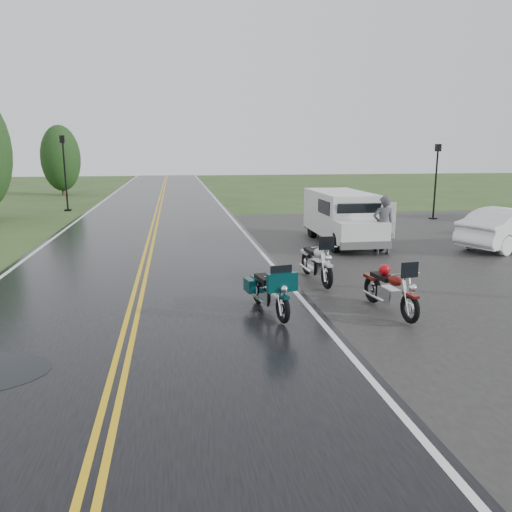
{
  "coord_description": "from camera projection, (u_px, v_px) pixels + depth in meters",
  "views": [
    {
      "loc": [
        0.95,
        -9.3,
        3.45
      ],
      "look_at": [
        2.8,
        2.0,
        1.0
      ],
      "focal_mm": 35.0,
      "sensor_mm": 36.0,
      "label": 1
    }
  ],
  "objects": [
    {
      "name": "ground",
      "position": [
        129.0,
        333.0,
        9.55
      ],
      "size": [
        120.0,
        120.0,
        0.0
      ],
      "primitive_type": "plane",
      "color": "#2D471E",
      "rests_on": "ground"
    },
    {
      "name": "road",
      "position": [
        151.0,
        240.0,
        19.2
      ],
      "size": [
        8.0,
        100.0,
        0.04
      ],
      "primitive_type": "cube",
      "color": "black",
      "rests_on": "ground"
    },
    {
      "name": "parking_pad",
      "position": [
        491.0,
        258.0,
        16.11
      ],
      "size": [
        14.0,
        24.0,
        0.03
      ],
      "primitive_type": "cube",
      "color": "black",
      "rests_on": "ground"
    },
    {
      "name": "motorcycle_red",
      "position": [
        411.0,
        297.0,
        9.83
      ],
      "size": [
        0.98,
        2.12,
        1.21
      ],
      "primitive_type": null,
      "rotation": [
        0.0,
        0.0,
        0.12
      ],
      "color": "#560F09",
      "rests_on": "ground"
    },
    {
      "name": "motorcycle_teal",
      "position": [
        283.0,
        298.0,
        9.84
      ],
      "size": [
        1.07,
        2.08,
        1.17
      ],
      "primitive_type": null,
      "rotation": [
        0.0,
        0.0,
        0.18
      ],
      "color": "#043134",
      "rests_on": "ground"
    },
    {
      "name": "motorcycle_silver",
      "position": [
        327.0,
        266.0,
        12.27
      ],
      "size": [
        0.9,
        2.21,
        1.29
      ],
      "primitive_type": null,
      "rotation": [
        0.0,
        0.0,
        0.05
      ],
      "color": "#B1B5BA",
      "rests_on": "ground"
    },
    {
      "name": "van_white",
      "position": [
        336.0,
        225.0,
        16.72
      ],
      "size": [
        1.91,
        5.01,
        1.96
      ],
      "primitive_type": null,
      "rotation": [
        0.0,
        0.0,
        -0.01
      ],
      "color": "silver",
      "rests_on": "ground"
    },
    {
      "name": "person_at_van",
      "position": [
        383.0,
        226.0,
        16.43
      ],
      "size": [
        0.74,
        0.5,
        1.96
      ],
      "primitive_type": "imported",
      "rotation": [
        0.0,
        0.0,
        3.1
      ],
      "color": "#444448",
      "rests_on": "ground"
    },
    {
      "name": "sedan_white",
      "position": [
        512.0,
        229.0,
        17.48
      ],
      "size": [
        4.6,
        3.03,
        1.43
      ],
      "primitive_type": "imported",
      "rotation": [
        0.0,
        0.0,
        1.95
      ],
      "color": "white",
      "rests_on": "ground"
    },
    {
      "name": "lamp_post_far_left",
      "position": [
        65.0,
        173.0,
        28.19
      ],
      "size": [
        0.37,
        0.37,
        4.27
      ],
      "primitive_type": null,
      "color": "black",
      "rests_on": "ground"
    },
    {
      "name": "lamp_post_far_right",
      "position": [
        436.0,
        182.0,
        24.76
      ],
      "size": [
        0.32,
        0.32,
        3.76
      ],
      "primitive_type": null,
      "color": "black",
      "rests_on": "ground"
    },
    {
      "name": "tree_left_far",
      "position": [
        61.0,
        165.0,
        38.23
      ],
      "size": [
        2.94,
        2.94,
        4.52
      ],
      "primitive_type": null,
      "color": "#1E3D19",
      "rests_on": "ground"
    }
  ]
}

